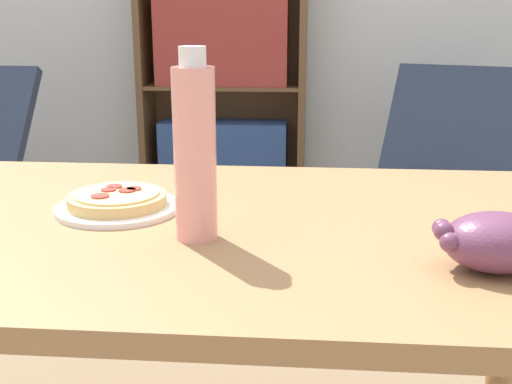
{
  "coord_description": "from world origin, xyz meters",
  "views": [
    {
      "loc": [
        0.29,
        -1.01,
        1.13
      ],
      "look_at": [
        0.2,
        0.0,
        0.84
      ],
      "focal_mm": 45.0,
      "sensor_mm": 36.0,
      "label": 1
    }
  ],
  "objects_px": {
    "pizza_on_plate": "(117,202)",
    "lounge_chair_far": "(445,208)",
    "drink_bottle": "(195,151)",
    "bookshelf": "(223,98)",
    "grape_bunch": "(495,242)"
  },
  "relations": [
    {
      "from": "lounge_chair_far",
      "to": "drink_bottle",
      "type": "bearing_deg",
      "value": -92.66
    },
    {
      "from": "pizza_on_plate",
      "to": "drink_bottle",
      "type": "height_order",
      "value": "drink_bottle"
    },
    {
      "from": "drink_bottle",
      "to": "bookshelf",
      "type": "xyz_separation_m",
      "value": [
        -0.29,
        2.5,
        -0.25
      ]
    },
    {
      "from": "grape_bunch",
      "to": "lounge_chair_far",
      "type": "bearing_deg",
      "value": 79.7
    },
    {
      "from": "grape_bunch",
      "to": "bookshelf",
      "type": "height_order",
      "value": "bookshelf"
    },
    {
      "from": "drink_bottle",
      "to": "pizza_on_plate",
      "type": "bearing_deg",
      "value": 142.12
    },
    {
      "from": "pizza_on_plate",
      "to": "drink_bottle",
      "type": "bearing_deg",
      "value": -37.88
    },
    {
      "from": "grape_bunch",
      "to": "drink_bottle",
      "type": "bearing_deg",
      "value": 167.3
    },
    {
      "from": "pizza_on_plate",
      "to": "lounge_chair_far",
      "type": "distance_m",
      "value": 1.98
    },
    {
      "from": "drink_bottle",
      "to": "lounge_chair_far",
      "type": "distance_m",
      "value": 2.06
    },
    {
      "from": "drink_bottle",
      "to": "bookshelf",
      "type": "distance_m",
      "value": 2.53
    },
    {
      "from": "pizza_on_plate",
      "to": "bookshelf",
      "type": "height_order",
      "value": "bookshelf"
    },
    {
      "from": "pizza_on_plate",
      "to": "lounge_chair_far",
      "type": "bearing_deg",
      "value": 60.55
    },
    {
      "from": "drink_bottle",
      "to": "lounge_chair_far",
      "type": "xyz_separation_m",
      "value": [
        0.77,
        1.8,
        -0.63
      ]
    },
    {
      "from": "pizza_on_plate",
      "to": "grape_bunch",
      "type": "xyz_separation_m",
      "value": [
        0.6,
        -0.23,
        0.03
      ]
    }
  ]
}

